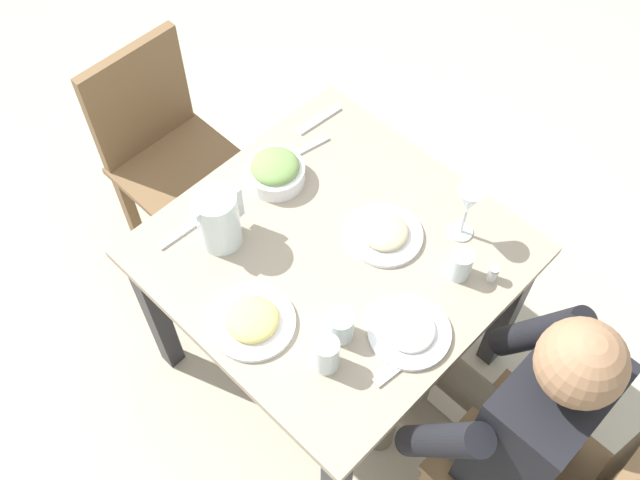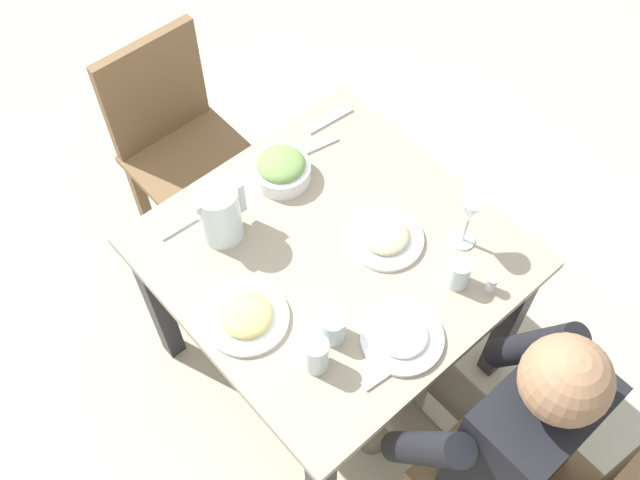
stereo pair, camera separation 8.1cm
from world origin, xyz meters
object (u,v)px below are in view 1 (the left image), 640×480
at_px(plate_yoghurt, 410,331).
at_px(water_pitcher, 218,219).
at_px(salad_bowl, 275,171).
at_px(salt_shaker, 493,273).
at_px(diner_near, 501,410).
at_px(water_glass_near_left, 461,264).
at_px(plate_fries, 252,320).
at_px(water_glass_far_right, 341,326).
at_px(chair_far, 166,147).
at_px(dining_table, 333,270).
at_px(water_glass_center, 327,354).
at_px(wine_glass, 469,203).
at_px(plate_beans, 385,233).

bearing_deg(plate_yoghurt, water_pitcher, 104.26).
relative_size(salad_bowl, salt_shaker, 3.27).
relative_size(diner_near, water_glass_near_left, 12.19).
distance_m(plate_fries, water_glass_far_right, 0.23).
relative_size(diner_near, plate_fries, 5.08).
distance_m(plate_fries, water_glass_near_left, 0.58).
xyz_separation_m(salad_bowl, water_glass_near_left, (0.12, -0.59, 0.01)).
height_order(water_pitcher, plate_fries, water_pitcher).
xyz_separation_m(chair_far, plate_yoghurt, (-0.06, -1.14, 0.24)).
height_order(water_glass_near_left, salt_shaker, water_glass_near_left).
distance_m(dining_table, salt_shaker, 0.46).
relative_size(diner_near, water_glass_far_right, 12.57).
bearing_deg(water_glass_center, water_glass_far_right, 21.27).
bearing_deg(salad_bowl, chair_far, 95.82).
bearing_deg(plate_fries, diner_near, -63.37).
xyz_separation_m(diner_near, wine_glass, (0.31, 0.39, 0.22)).
bearing_deg(water_glass_far_right, chair_far, 79.71).
bearing_deg(water_pitcher, wine_glass, -43.65).
bearing_deg(water_pitcher, water_glass_center, -98.08).
bearing_deg(salt_shaker, wine_glass, 68.52).
bearing_deg(water_glass_center, diner_near, -57.05).
bearing_deg(wine_glass, salt_shaker, -111.48).
bearing_deg(diner_near, plate_yoghurt, 96.99).
relative_size(dining_table, water_glass_near_left, 9.61).
xyz_separation_m(dining_table, water_glass_center, (-0.26, -0.23, 0.17)).
height_order(chair_far, water_pitcher, water_pitcher).
height_order(chair_far, plate_beans, chair_far).
bearing_deg(chair_far, plate_fries, -111.31).
bearing_deg(water_pitcher, salad_bowl, 10.17).
bearing_deg(dining_table, plate_fries, -178.15).
xyz_separation_m(diner_near, water_pitcher, (-0.18, 0.86, 0.18)).
relative_size(water_glass_near_left, salt_shaker, 1.75).
xyz_separation_m(chair_far, water_glass_far_right, (-0.18, -1.01, 0.27)).
xyz_separation_m(plate_beans, plate_yoghurt, (-0.18, -0.25, -0.00)).
bearing_deg(water_glass_near_left, chair_far, 98.99).
relative_size(dining_table, water_glass_center, 8.02).
xyz_separation_m(water_pitcher, water_glass_center, (-0.07, -0.48, -0.04)).
distance_m(water_pitcher, salad_bowl, 0.26).
height_order(water_glass_near_left, water_glass_far_right, water_glass_near_left).
bearing_deg(dining_table, wine_glass, -36.52).
bearing_deg(plate_yoghurt, water_glass_center, 156.37).
height_order(water_glass_center, wine_glass, wine_glass).
bearing_deg(water_pitcher, water_glass_far_right, -87.70).
distance_m(dining_table, plate_yoghurt, 0.35).
height_order(dining_table, chair_far, chair_far).
relative_size(salad_bowl, wine_glass, 0.90).
xyz_separation_m(water_glass_near_left, wine_glass, (0.11, 0.08, 0.09)).
bearing_deg(water_glass_near_left, dining_table, 121.22).
relative_size(water_pitcher, plate_fries, 0.84).
distance_m(chair_far, salad_bowl, 0.59).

